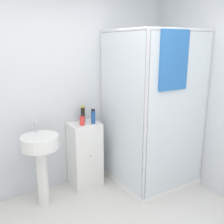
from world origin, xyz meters
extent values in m
cube|color=silver|center=(0.00, 1.70, 1.25)|extent=(6.40, 0.06, 2.50)
cube|color=white|center=(1.17, 1.17, 0.04)|extent=(1.00, 1.00, 0.09)
cylinder|color=silver|center=(1.65, 1.65, 1.02)|extent=(0.04, 0.04, 2.04)
cylinder|color=silver|center=(0.69, 1.65, 1.02)|extent=(0.04, 0.04, 2.04)
cylinder|color=silver|center=(1.65, 0.69, 1.02)|extent=(0.04, 0.04, 2.04)
cylinder|color=silver|center=(0.69, 0.69, 1.02)|extent=(0.04, 0.04, 2.04)
cylinder|color=silver|center=(1.17, 0.69, 2.02)|extent=(0.96, 0.04, 0.04)
cylinder|color=silver|center=(1.17, 1.65, 2.02)|extent=(0.96, 0.04, 0.04)
cylinder|color=silver|center=(0.69, 1.17, 2.02)|extent=(0.04, 0.96, 0.04)
cylinder|color=silver|center=(1.65, 1.17, 2.02)|extent=(0.04, 0.96, 0.04)
cube|color=silver|center=(1.17, 0.68, 1.05)|extent=(0.93, 0.01, 1.91)
cube|color=silver|center=(0.68, 1.17, 1.05)|extent=(0.01, 0.93, 1.91)
cylinder|color=#B7BABF|center=(1.42, 1.59, 0.85)|extent=(0.02, 0.02, 1.53)
cylinder|color=#B7BABF|center=(1.42, 1.54, 1.64)|extent=(0.07, 0.07, 0.04)
cube|color=#2D6BB7|center=(1.03, 0.66, 1.70)|extent=(0.40, 0.03, 0.65)
cube|color=white|center=(0.33, 1.50, 0.43)|extent=(0.39, 0.32, 0.87)
sphere|color=gold|center=(0.33, 1.33, 0.48)|extent=(0.02, 0.02, 0.02)
cylinder|color=white|center=(-0.30, 1.35, 0.36)|extent=(0.13, 0.13, 0.72)
cylinder|color=white|center=(-0.30, 1.35, 0.79)|extent=(0.42, 0.42, 0.15)
cylinder|color=#B7BABF|center=(-0.30, 1.49, 0.93)|extent=(0.02, 0.02, 0.13)
cube|color=#B7BABF|center=(-0.30, 1.46, 0.99)|extent=(0.02, 0.07, 0.02)
cylinder|color=red|center=(0.28, 1.45, 0.93)|extent=(0.06, 0.06, 0.12)
cylinder|color=black|center=(0.28, 1.45, 1.00)|extent=(0.02, 0.02, 0.02)
cube|color=black|center=(0.28, 1.43, 1.01)|extent=(0.02, 0.04, 0.01)
cylinder|color=black|center=(0.35, 1.57, 0.97)|extent=(0.05, 0.05, 0.19)
cylinder|color=gold|center=(0.35, 1.57, 1.07)|extent=(0.05, 0.05, 0.02)
cylinder|color=#1E4C93|center=(0.43, 1.44, 0.95)|extent=(0.06, 0.06, 0.17)
cylinder|color=black|center=(0.43, 1.44, 1.05)|extent=(0.05, 0.05, 0.02)
camera|label=1|loc=(-1.05, -1.45, 1.88)|focal=42.00mm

